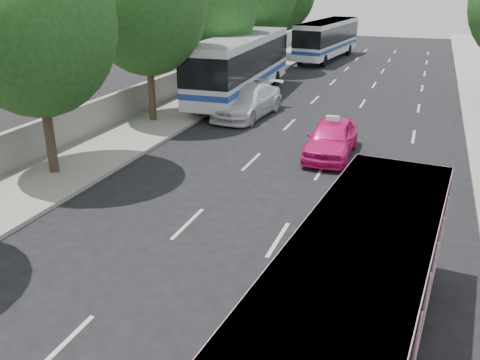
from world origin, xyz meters
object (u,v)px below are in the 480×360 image
at_px(pink_bus, 355,297).
at_px(tour_coach_front, 241,62).
at_px(pink_taxi, 331,138).
at_px(white_pickup, 248,101).
at_px(tour_coach_rear, 327,36).

distance_m(pink_bus, tour_coach_front, 23.75).
relative_size(pink_taxi, tour_coach_front, 0.36).
xyz_separation_m(white_pickup, tour_coach_front, (-1.80, 3.84, 1.46)).
xyz_separation_m(white_pickup, tour_coach_rear, (-0.00, 21.58, 1.24)).
distance_m(pink_taxi, tour_coach_front, 11.57).
bearing_deg(tour_coach_front, tour_coach_rear, 81.91).
bearing_deg(pink_taxi, white_pickup, 136.87).
distance_m(pink_taxi, tour_coach_rear, 27.18).
distance_m(white_pickup, tour_coach_front, 4.48).
xyz_separation_m(pink_taxi, tour_coach_rear, (-5.50, 26.59, 1.28)).
relative_size(tour_coach_front, tour_coach_rear, 1.09).
height_order(pink_taxi, tour_coach_rear, tour_coach_rear).
bearing_deg(white_pickup, pink_bus, -59.40).
height_order(pink_bus, pink_taxi, pink_bus).
height_order(white_pickup, tour_coach_front, tour_coach_front).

